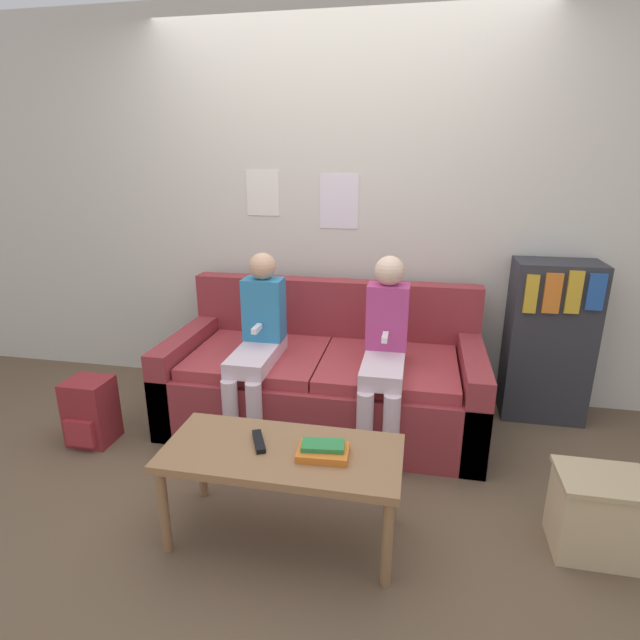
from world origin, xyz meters
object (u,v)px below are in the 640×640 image
at_px(person_right, 385,347).
at_px(storage_box, 597,514).
at_px(tv_remote, 259,441).
at_px(person_left, 258,339).
at_px(bookshelf, 548,341).
at_px(coffee_table, 282,460).
at_px(backpack, 91,412).
at_px(couch, 324,379).

xyz_separation_m(person_right, storage_box, (0.97, -0.70, -0.43)).
relative_size(tv_remote, storage_box, 0.46).
bearing_deg(person_left, bookshelf, 17.50).
height_order(coffee_table, backpack, coffee_table).
distance_m(coffee_table, backpack, 1.45).
bearing_deg(backpack, storage_box, -7.77).
relative_size(coffee_table, tv_remote, 6.03).
relative_size(person_left, backpack, 2.76).
height_order(couch, tv_remote, couch).
bearing_deg(person_left, person_right, 0.20).
xyz_separation_m(person_left, tv_remote, (0.27, -0.84, -0.15)).
bearing_deg(coffee_table, storage_box, 7.25).
height_order(person_right, tv_remote, person_right).
height_order(coffee_table, person_left, person_left).
xyz_separation_m(couch, person_right, (0.39, -0.21, 0.34)).
distance_m(person_left, person_right, 0.75).
xyz_separation_m(couch, person_left, (-0.37, -0.21, 0.33)).
relative_size(couch, tv_remote, 11.36).
height_order(couch, storage_box, couch).
bearing_deg(person_right, bookshelf, 28.80).
bearing_deg(tv_remote, storage_box, -19.70).
xyz_separation_m(couch, backpack, (-1.31, -0.54, -0.08)).
bearing_deg(couch, tv_remote, -94.94).
distance_m(storage_box, backpack, 2.70).
distance_m(coffee_table, tv_remote, 0.13).
bearing_deg(backpack, person_right, 11.07).
bearing_deg(person_left, couch, 30.36).
distance_m(coffee_table, person_right, 0.97).
distance_m(coffee_table, storage_box, 1.37).
xyz_separation_m(tv_remote, storage_box, (1.45, 0.14, -0.27)).
bearing_deg(bookshelf, person_left, -162.50).
distance_m(couch, person_right, 0.56).
distance_m(person_right, storage_box, 1.27).
relative_size(couch, storage_box, 5.23).
bearing_deg(backpack, couch, 22.52).
bearing_deg(person_right, backpack, -168.93).
xyz_separation_m(person_right, bookshelf, (1.00, 0.55, -0.09)).
relative_size(person_left, person_right, 0.99).
distance_m(couch, coffee_table, 1.09).
distance_m(couch, storage_box, 1.64).
bearing_deg(couch, person_right, -28.48).
distance_m(coffee_table, person_left, 0.97).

